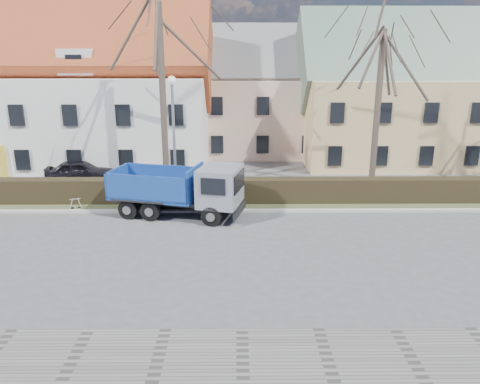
{
  "coord_description": "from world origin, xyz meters",
  "views": [
    {
      "loc": [
        2.07,
        -17.88,
        7.79
      ],
      "look_at": [
        2.24,
        2.79,
        1.6
      ],
      "focal_mm": 35.0,
      "sensor_mm": 36.0,
      "label": 1
    }
  ],
  "objects_px": {
    "cart_frame": "(71,204)",
    "parked_car_a": "(80,171)",
    "dump_truck": "(172,189)",
    "streetlight": "(174,138)"
  },
  "relations": [
    {
      "from": "dump_truck",
      "to": "streetlight",
      "type": "relative_size",
      "value": 1.0
    },
    {
      "from": "parked_car_a",
      "to": "dump_truck",
      "type": "bearing_deg",
      "value": -139.33
    },
    {
      "from": "dump_truck",
      "to": "parked_car_a",
      "type": "distance_m",
      "value": 8.95
    },
    {
      "from": "dump_truck",
      "to": "parked_car_a",
      "type": "relative_size",
      "value": 1.61
    },
    {
      "from": "streetlight",
      "to": "parked_car_a",
      "type": "distance_m",
      "value": 7.58
    },
    {
      "from": "streetlight",
      "to": "cart_frame",
      "type": "distance_m",
      "value": 6.3
    },
    {
      "from": "dump_truck",
      "to": "parked_car_a",
      "type": "xyz_separation_m",
      "value": [
        -6.51,
        6.11,
        -0.63
      ]
    },
    {
      "from": "cart_frame",
      "to": "parked_car_a",
      "type": "relative_size",
      "value": 0.18
    },
    {
      "from": "streetlight",
      "to": "parked_car_a",
      "type": "bearing_deg",
      "value": 152.64
    },
    {
      "from": "streetlight",
      "to": "parked_car_a",
      "type": "height_order",
      "value": "streetlight"
    }
  ]
}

